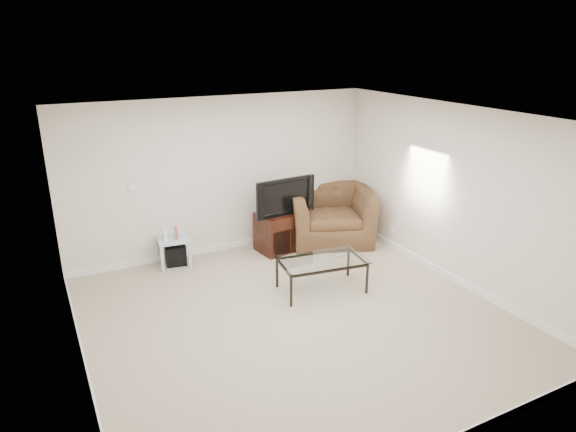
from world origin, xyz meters
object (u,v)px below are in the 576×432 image
television (282,195)px  coffee_table (321,275)px  subwoofer (176,254)px  side_table (174,251)px  recliner (330,206)px  tv_stand (281,231)px

television → coffee_table: 1.69m
subwoofer → television: bearing=-9.2°
television → side_table: television is taller
recliner → coffee_table: 1.94m
television → subwoofer: size_ratio=3.21×
recliner → television: bearing=-156.8°
subwoofer → recliner: 2.69m
side_table → recliner: 2.71m
side_table → coffee_table: bearing=-48.5°
television → subwoofer: 1.91m
recliner → coffee_table: (-1.09, -1.55, -0.38)m
subwoofer → coffee_table: 2.37m
tv_stand → television: (0.00, -0.03, 0.62)m
tv_stand → coffee_table: size_ratio=0.65×
side_table → subwoofer: bearing=28.1°
tv_stand → subwoofer: (-1.71, 0.25, -0.17)m
side_table → recliner: (2.67, -0.23, 0.39)m
subwoofer → recliner: (2.64, -0.25, 0.45)m
tv_stand → coffee_table: bearing=-102.7°
tv_stand → recliner: size_ratio=0.55×
side_table → recliner: bearing=-4.9°
subwoofer → coffee_table: bearing=-49.2°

